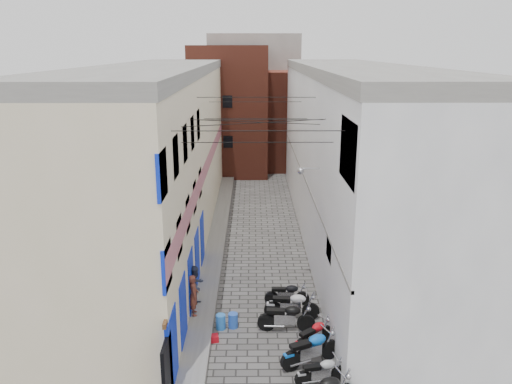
{
  "coord_description": "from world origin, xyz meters",
  "views": [
    {
      "loc": [
        -0.17,
        -12.19,
        9.77
      ],
      "look_at": [
        0.01,
        11.29,
        3.0
      ],
      "focal_mm": 35.0,
      "sensor_mm": 36.0,
      "label": 1
    }
  ],
  "objects_px": {
    "motorcycle_e": "(286,316)",
    "person_a": "(194,295)",
    "motorcycle_d": "(314,334)",
    "motorcycle_c": "(311,347)",
    "motorcycle_b": "(322,370)",
    "red_crate": "(213,338)",
    "motorcycle_g": "(287,293)",
    "water_jug_near": "(221,322)",
    "motorcycle_f": "(292,304)",
    "water_jug_far": "(233,320)",
    "person_b": "(196,285)"
  },
  "relations": [
    {
      "from": "motorcycle_e",
      "to": "person_a",
      "type": "relative_size",
      "value": 1.31
    },
    {
      "from": "motorcycle_d",
      "to": "motorcycle_c",
      "type": "bearing_deg",
      "value": -51.92
    },
    {
      "from": "motorcycle_b",
      "to": "red_crate",
      "type": "relative_size",
      "value": 4.52
    },
    {
      "from": "motorcycle_b",
      "to": "motorcycle_e",
      "type": "bearing_deg",
      "value": -175.55
    },
    {
      "from": "motorcycle_g",
      "to": "water_jug_near",
      "type": "height_order",
      "value": "motorcycle_g"
    },
    {
      "from": "motorcycle_f",
      "to": "water_jug_near",
      "type": "relative_size",
      "value": 3.77
    },
    {
      "from": "motorcycle_b",
      "to": "water_jug_far",
      "type": "bearing_deg",
      "value": -151.03
    },
    {
      "from": "motorcycle_f",
      "to": "red_crate",
      "type": "relative_size",
      "value": 5.62
    },
    {
      "from": "motorcycle_c",
      "to": "water_jug_near",
      "type": "distance_m",
      "value": 3.72
    },
    {
      "from": "motorcycle_f",
      "to": "water_jug_near",
      "type": "height_order",
      "value": "motorcycle_f"
    },
    {
      "from": "motorcycle_c",
      "to": "red_crate",
      "type": "xyz_separation_m",
      "value": [
        -3.23,
        1.33,
        -0.5
      ]
    },
    {
      "from": "motorcycle_e",
      "to": "person_b",
      "type": "distance_m",
      "value": 3.73
    },
    {
      "from": "person_a",
      "to": "water_jug_near",
      "type": "xyz_separation_m",
      "value": [
        1.02,
        -0.61,
        -0.76
      ]
    },
    {
      "from": "motorcycle_d",
      "to": "person_b",
      "type": "height_order",
      "value": "person_b"
    },
    {
      "from": "person_b",
      "to": "red_crate",
      "type": "xyz_separation_m",
      "value": [
        0.8,
        -2.18,
        -0.93
      ]
    },
    {
      "from": "motorcycle_c",
      "to": "motorcycle_b",
      "type": "bearing_deg",
      "value": -12.4
    },
    {
      "from": "motorcycle_e",
      "to": "water_jug_near",
      "type": "bearing_deg",
      "value": -90.6
    },
    {
      "from": "red_crate",
      "to": "person_b",
      "type": "bearing_deg",
      "value": 110.19
    },
    {
      "from": "motorcycle_f",
      "to": "water_jug_far",
      "type": "relative_size",
      "value": 3.79
    },
    {
      "from": "person_b",
      "to": "water_jug_near",
      "type": "relative_size",
      "value": 2.88
    },
    {
      "from": "motorcycle_c",
      "to": "motorcycle_d",
      "type": "xyz_separation_m",
      "value": [
        0.22,
        0.96,
        -0.1
      ]
    },
    {
      "from": "water_jug_near",
      "to": "motorcycle_c",
      "type": "bearing_deg",
      "value": -35.55
    },
    {
      "from": "motorcycle_c",
      "to": "motorcycle_f",
      "type": "xyz_separation_m",
      "value": [
        -0.39,
        2.85,
        -0.02
      ]
    },
    {
      "from": "motorcycle_f",
      "to": "red_crate",
      "type": "bearing_deg",
      "value": -57.02
    },
    {
      "from": "motorcycle_c",
      "to": "motorcycle_f",
      "type": "relative_size",
      "value": 1.03
    },
    {
      "from": "motorcycle_e",
      "to": "person_a",
      "type": "bearing_deg",
      "value": -99.46
    },
    {
      "from": "motorcycle_b",
      "to": "motorcycle_c",
      "type": "bearing_deg",
      "value": -179.35
    },
    {
      "from": "person_a",
      "to": "water_jug_far",
      "type": "xyz_separation_m",
      "value": [
        1.47,
        -0.51,
        -0.76
      ]
    },
    {
      "from": "motorcycle_d",
      "to": "red_crate",
      "type": "distance_m",
      "value": 3.49
    },
    {
      "from": "motorcycle_d",
      "to": "water_jug_far",
      "type": "relative_size",
      "value": 3.26
    },
    {
      "from": "person_a",
      "to": "water_jug_far",
      "type": "distance_m",
      "value": 1.73
    },
    {
      "from": "motorcycle_b",
      "to": "motorcycle_g",
      "type": "bearing_deg",
      "value": 176.55
    },
    {
      "from": "person_b",
      "to": "red_crate",
      "type": "relative_size",
      "value": 4.3
    },
    {
      "from": "red_crate",
      "to": "motorcycle_d",
      "type": "bearing_deg",
      "value": -6.12
    },
    {
      "from": "motorcycle_c",
      "to": "motorcycle_g",
      "type": "height_order",
      "value": "motorcycle_c"
    },
    {
      "from": "motorcycle_b",
      "to": "person_a",
      "type": "distance_m",
      "value": 5.68
    },
    {
      "from": "motorcycle_b",
      "to": "motorcycle_c",
      "type": "height_order",
      "value": "motorcycle_c"
    },
    {
      "from": "red_crate",
      "to": "motorcycle_c",
      "type": "bearing_deg",
      "value": -22.38
    },
    {
      "from": "motorcycle_b",
      "to": "person_a",
      "type": "height_order",
      "value": "person_a"
    },
    {
      "from": "motorcycle_f",
      "to": "person_a",
      "type": "relative_size",
      "value": 1.32
    },
    {
      "from": "motorcycle_g",
      "to": "water_jug_near",
      "type": "bearing_deg",
      "value": -54.16
    },
    {
      "from": "motorcycle_c",
      "to": "motorcycle_d",
      "type": "relative_size",
      "value": 1.2
    },
    {
      "from": "motorcycle_g",
      "to": "water_jug_far",
      "type": "bearing_deg",
      "value": -50.37
    },
    {
      "from": "motorcycle_b",
      "to": "water_jug_near",
      "type": "bearing_deg",
      "value": -145.95
    },
    {
      "from": "motorcycle_g",
      "to": "motorcycle_b",
      "type": "bearing_deg",
      "value": 9.55
    },
    {
      "from": "motorcycle_g",
      "to": "person_b",
      "type": "distance_m",
      "value": 3.59
    },
    {
      "from": "motorcycle_e",
      "to": "water_jug_far",
      "type": "height_order",
      "value": "motorcycle_e"
    },
    {
      "from": "red_crate",
      "to": "motorcycle_f",
      "type": "bearing_deg",
      "value": 28.07
    },
    {
      "from": "water_jug_near",
      "to": "red_crate",
      "type": "xyz_separation_m",
      "value": [
        -0.22,
        -0.82,
        -0.16
      ]
    },
    {
      "from": "motorcycle_b",
      "to": "motorcycle_f",
      "type": "relative_size",
      "value": 0.8
    }
  ]
}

